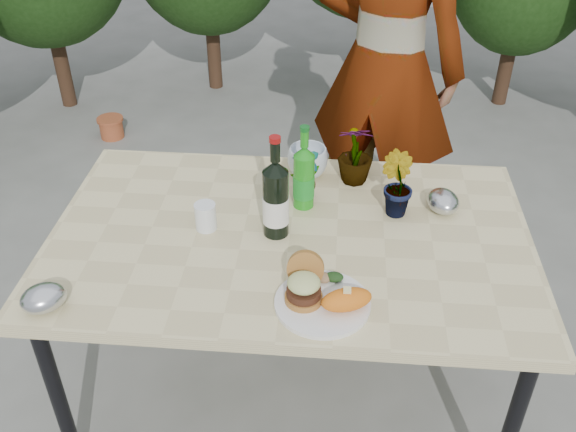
# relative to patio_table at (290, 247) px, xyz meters

# --- Properties ---
(ground) EXTENTS (80.00, 80.00, 0.00)m
(ground) POSITION_rel_patio_table_xyz_m (0.00, 0.00, -0.69)
(ground) COLOR slate
(ground) RESTS_ON ground
(patio_table) EXTENTS (1.60, 1.00, 0.75)m
(patio_table) POSITION_rel_patio_table_xyz_m (0.00, 0.00, 0.00)
(patio_table) COLOR beige
(patio_table) RESTS_ON ground
(dinner_plate) EXTENTS (0.28, 0.28, 0.01)m
(dinner_plate) POSITION_rel_patio_table_xyz_m (0.12, -0.33, 0.06)
(dinner_plate) COLOR white
(dinner_plate) RESTS_ON patio_table
(burger_stack) EXTENTS (0.11, 0.16, 0.11)m
(burger_stack) POSITION_rel_patio_table_xyz_m (0.07, -0.31, 0.12)
(burger_stack) COLOR #B7722D
(burger_stack) RESTS_ON dinner_plate
(sweet_potato) EXTENTS (0.17, 0.12, 0.06)m
(sweet_potato) POSITION_rel_patio_table_xyz_m (0.19, -0.35, 0.10)
(sweet_potato) COLOR orange
(sweet_potato) RESTS_ON dinner_plate
(grilled_veg) EXTENTS (0.08, 0.05, 0.03)m
(grilled_veg) POSITION_rel_patio_table_xyz_m (0.14, -0.24, 0.09)
(grilled_veg) COLOR olive
(grilled_veg) RESTS_ON dinner_plate
(wine_bottle) EXTENTS (0.09, 0.09, 0.36)m
(wine_bottle) POSITION_rel_patio_table_xyz_m (-0.05, 0.00, 0.19)
(wine_bottle) COLOR black
(wine_bottle) RESTS_ON patio_table
(sparkling_water) EXTENTS (0.08, 0.08, 0.31)m
(sparkling_water) POSITION_rel_patio_table_xyz_m (0.03, 0.17, 0.17)
(sparkling_water) COLOR #1E8D19
(sparkling_water) RESTS_ON patio_table
(plastic_cup) EXTENTS (0.07, 0.07, 0.09)m
(plastic_cup) POSITION_rel_patio_table_xyz_m (-0.28, 0.01, 0.10)
(plastic_cup) COLOR white
(plastic_cup) RESTS_ON patio_table
(seedling_left) EXTENTS (0.13, 0.12, 0.20)m
(seedling_left) POSITION_rel_patio_table_xyz_m (0.04, 0.23, 0.16)
(seedling_left) COLOR #1E521C
(seedling_left) RESTS_ON patio_table
(seedling_mid) EXTENTS (0.15, 0.16, 0.22)m
(seedling_mid) POSITION_rel_patio_table_xyz_m (0.35, 0.16, 0.17)
(seedling_mid) COLOR #1E521C
(seedling_mid) RESTS_ON patio_table
(seedling_right) EXTENTS (0.14, 0.14, 0.23)m
(seedling_right) POSITION_rel_patio_table_xyz_m (0.21, 0.35, 0.17)
(seedling_right) COLOR #21571D
(seedling_right) RESTS_ON patio_table
(blue_bowl) EXTENTS (0.17, 0.17, 0.12)m
(blue_bowl) POSITION_rel_patio_table_xyz_m (0.03, 0.37, 0.12)
(blue_bowl) COLOR silver
(blue_bowl) RESTS_ON patio_table
(foil_packet_left) EXTENTS (0.17, 0.16, 0.08)m
(foil_packet_left) POSITION_rel_patio_table_xyz_m (-0.67, -0.41, 0.10)
(foil_packet_left) COLOR #BBBDC2
(foil_packet_left) RESTS_ON patio_table
(foil_packet_right) EXTENTS (0.14, 0.16, 0.08)m
(foil_packet_right) POSITION_rel_patio_table_xyz_m (0.52, 0.18, 0.10)
(foil_packet_right) COLOR #B4B7BB
(foil_packet_right) RESTS_ON patio_table
(person) EXTENTS (0.82, 0.68, 1.91)m
(person) POSITION_rel_patio_table_xyz_m (0.33, 0.96, 0.26)
(person) COLOR #996A4C
(person) RESTS_ON ground
(terracotta_pot) EXTENTS (0.17, 0.17, 0.14)m
(terracotta_pot) POSITION_rel_patio_table_xyz_m (-1.34, 1.94, -0.62)
(terracotta_pot) COLOR #A44C2A
(terracotta_pot) RESTS_ON ground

